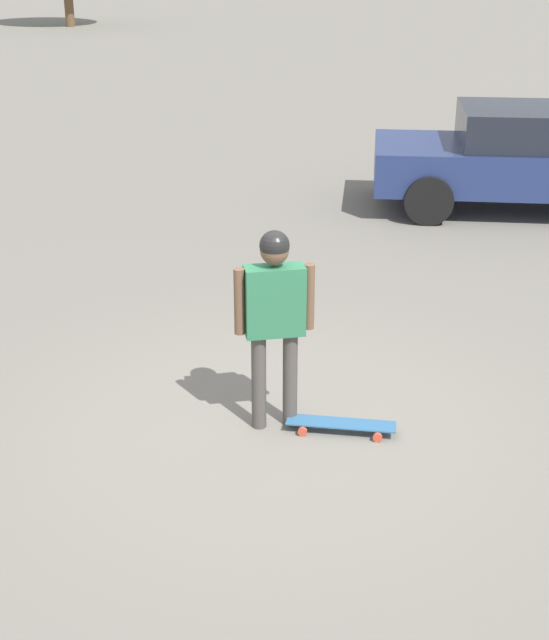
% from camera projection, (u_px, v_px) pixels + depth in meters
% --- Properties ---
extents(ground_plane, '(220.00, 220.00, 0.00)m').
position_uv_depth(ground_plane, '(274.00, 425.00, 7.42)').
color(ground_plane, gray).
extents(person, '(0.64, 0.24, 1.69)m').
position_uv_depth(person, '(274.00, 307.00, 7.00)').
color(person, '#4C4742').
rests_on(person, ground_plane).
extents(skateboard, '(0.91, 0.44, 0.09)m').
position_uv_depth(skateboard, '(341.00, 424.00, 7.28)').
color(skateboard, '#336693').
rests_on(skateboard, ground_plane).
extents(car_parked_near, '(4.42, 2.84, 1.51)m').
position_uv_depth(car_parked_near, '(516.00, 157.00, 13.09)').
color(car_parked_near, navy).
rests_on(car_parked_near, ground_plane).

